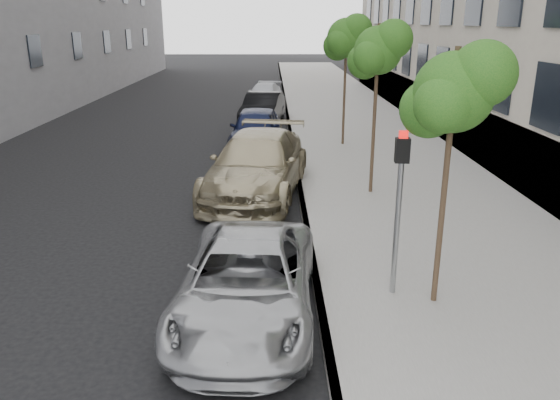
{
  "coord_description": "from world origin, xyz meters",
  "views": [
    {
      "loc": [
        0.33,
        -7.13,
        4.87
      ],
      "look_at": [
        0.49,
        3.11,
        1.5
      ],
      "focal_mm": 35.0,
      "sensor_mm": 36.0,
      "label": 1
    }
  ],
  "objects_px": {
    "tree_far": "(347,38)",
    "signal_pole": "(399,194)",
    "sedan_blue": "(256,129)",
    "sedan_black": "(263,109)",
    "minivan": "(247,282)",
    "sedan_rear": "(264,94)",
    "tree_mid": "(379,51)",
    "suv": "(257,165)",
    "tree_near": "(456,92)"
  },
  "relations": [
    {
      "from": "tree_near",
      "to": "minivan",
      "type": "distance_m",
      "value": 4.58
    },
    {
      "from": "minivan",
      "to": "sedan_blue",
      "type": "xyz_separation_m",
      "value": [
        -0.19,
        13.11,
        0.13
      ]
    },
    {
      "from": "tree_mid",
      "to": "sedan_blue",
      "type": "relative_size",
      "value": 1.01
    },
    {
      "from": "signal_pole",
      "to": "sedan_rear",
      "type": "relative_size",
      "value": 0.68
    },
    {
      "from": "sedan_blue",
      "to": "tree_mid",
      "type": "bearing_deg",
      "value": -56.93
    },
    {
      "from": "tree_mid",
      "to": "sedan_blue",
      "type": "distance_m",
      "value": 7.93
    },
    {
      "from": "tree_near",
      "to": "minivan",
      "type": "relative_size",
      "value": 0.92
    },
    {
      "from": "sedan_rear",
      "to": "minivan",
      "type": "bearing_deg",
      "value": -80.31
    },
    {
      "from": "sedan_rear",
      "to": "sedan_black",
      "type": "bearing_deg",
      "value": -80.31
    },
    {
      "from": "signal_pole",
      "to": "sedan_rear",
      "type": "xyz_separation_m",
      "value": [
        -2.63,
        24.53,
        -1.38
      ]
    },
    {
      "from": "signal_pole",
      "to": "tree_mid",
      "type": "bearing_deg",
      "value": 87.84
    },
    {
      "from": "tree_far",
      "to": "minivan",
      "type": "distance_m",
      "value": 14.18
    },
    {
      "from": "tree_near",
      "to": "tree_far",
      "type": "distance_m",
      "value": 13.01
    },
    {
      "from": "tree_far",
      "to": "sedan_blue",
      "type": "distance_m",
      "value": 4.93
    },
    {
      "from": "tree_near",
      "to": "sedan_rear",
      "type": "height_order",
      "value": "tree_near"
    },
    {
      "from": "tree_far",
      "to": "minivan",
      "type": "bearing_deg",
      "value": -104.03
    },
    {
      "from": "suv",
      "to": "tree_near",
      "type": "bearing_deg",
      "value": -54.01
    },
    {
      "from": "sedan_blue",
      "to": "sedan_black",
      "type": "distance_m",
      "value": 5.31
    },
    {
      "from": "signal_pole",
      "to": "tree_far",
      "type": "bearing_deg",
      "value": 91.12
    },
    {
      "from": "signal_pole",
      "to": "tree_near",
      "type": "bearing_deg",
      "value": -20.28
    },
    {
      "from": "tree_mid",
      "to": "sedan_blue",
      "type": "xyz_separation_m",
      "value": [
        -3.52,
        6.29,
        -3.3
      ]
    },
    {
      "from": "suv",
      "to": "sedan_black",
      "type": "height_order",
      "value": "suv"
    },
    {
      "from": "tree_near",
      "to": "sedan_rear",
      "type": "distance_m",
      "value": 25.27
    },
    {
      "from": "signal_pole",
      "to": "suv",
      "type": "height_order",
      "value": "signal_pole"
    },
    {
      "from": "tree_far",
      "to": "signal_pole",
      "type": "relative_size",
      "value": 1.68
    },
    {
      "from": "signal_pole",
      "to": "sedan_black",
      "type": "relative_size",
      "value": 0.64
    },
    {
      "from": "tree_far",
      "to": "sedan_black",
      "type": "bearing_deg",
      "value": 123.14
    },
    {
      "from": "signal_pole",
      "to": "minivan",
      "type": "xyz_separation_m",
      "value": [
        -2.63,
        -0.63,
        -1.34
      ]
    },
    {
      "from": "signal_pole",
      "to": "sedan_blue",
      "type": "relative_size",
      "value": 0.63
    },
    {
      "from": "sedan_blue",
      "to": "tree_far",
      "type": "bearing_deg",
      "value": 7.23
    },
    {
      "from": "signal_pole",
      "to": "sedan_black",
      "type": "bearing_deg",
      "value": 102.68
    },
    {
      "from": "signal_pole",
      "to": "sedan_black",
      "type": "height_order",
      "value": "signal_pole"
    },
    {
      "from": "tree_far",
      "to": "minivan",
      "type": "relative_size",
      "value": 1.03
    },
    {
      "from": "sedan_blue",
      "to": "sedan_rear",
      "type": "bearing_deg",
      "value": 92.96
    },
    {
      "from": "tree_mid",
      "to": "sedan_black",
      "type": "relative_size",
      "value": 1.03
    },
    {
      "from": "sedan_blue",
      "to": "minivan",
      "type": "bearing_deg",
      "value": -85.3
    },
    {
      "from": "tree_near",
      "to": "minivan",
      "type": "xyz_separation_m",
      "value": [
        -3.33,
        -0.31,
        -3.12
      ]
    },
    {
      "from": "minivan",
      "to": "sedan_rear",
      "type": "relative_size",
      "value": 1.11
    },
    {
      "from": "sedan_black",
      "to": "sedan_blue",
      "type": "bearing_deg",
      "value": -82.98
    },
    {
      "from": "suv",
      "to": "sedan_blue",
      "type": "bearing_deg",
      "value": 101.69
    },
    {
      "from": "signal_pole",
      "to": "minivan",
      "type": "relative_size",
      "value": 0.62
    },
    {
      "from": "tree_near",
      "to": "suv",
      "type": "bearing_deg",
      "value": 116.12
    },
    {
      "from": "signal_pole",
      "to": "minivan",
      "type": "bearing_deg",
      "value": -162.25
    },
    {
      "from": "tree_far",
      "to": "sedan_blue",
      "type": "height_order",
      "value": "tree_far"
    },
    {
      "from": "sedan_blue",
      "to": "sedan_rear",
      "type": "xyz_separation_m",
      "value": [
        0.19,
        12.06,
        -0.17
      ]
    },
    {
      "from": "tree_near",
      "to": "sedan_rear",
      "type": "bearing_deg",
      "value": 97.63
    },
    {
      "from": "sedan_black",
      "to": "sedan_rear",
      "type": "bearing_deg",
      "value": 99.07
    },
    {
      "from": "tree_near",
      "to": "minivan",
      "type": "height_order",
      "value": "tree_near"
    },
    {
      "from": "tree_mid",
      "to": "sedan_black",
      "type": "bearing_deg",
      "value": 106.01
    },
    {
      "from": "tree_mid",
      "to": "tree_far",
      "type": "distance_m",
      "value": 6.5
    }
  ]
}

